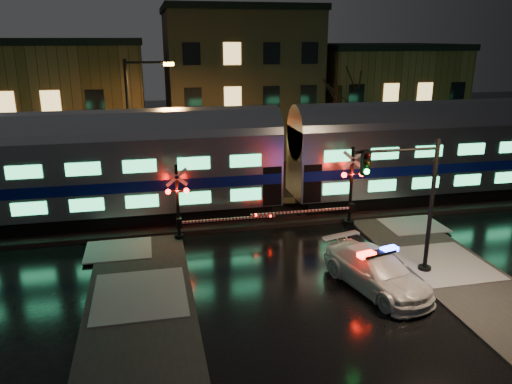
# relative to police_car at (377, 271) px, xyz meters

# --- Properties ---
(ground) EXTENTS (120.00, 120.00, 0.00)m
(ground) POSITION_rel_police_car_xyz_m (-2.67, 4.23, -0.76)
(ground) COLOR black
(ground) RESTS_ON ground
(ballast) EXTENTS (90.00, 4.20, 0.24)m
(ballast) POSITION_rel_police_car_xyz_m (-2.67, 9.23, -0.64)
(ballast) COLOR black
(ballast) RESTS_ON ground
(sidewalk_left) EXTENTS (4.00, 20.00, 0.12)m
(sidewalk_left) POSITION_rel_police_car_xyz_m (-9.17, -1.77, -0.70)
(sidewalk_left) COLOR #2D2D2D
(sidewalk_left) RESTS_ON ground
(sidewalk_right) EXTENTS (4.00, 20.00, 0.12)m
(sidewalk_right) POSITION_rel_police_car_xyz_m (3.83, -1.77, -0.70)
(sidewalk_right) COLOR #2D2D2D
(sidewalk_right) RESTS_ON ground
(building_left) EXTENTS (14.00, 10.00, 9.00)m
(building_left) POSITION_rel_police_car_xyz_m (-15.67, 26.23, 3.74)
(building_left) COLOR brown
(building_left) RESTS_ON ground
(building_mid) EXTENTS (12.00, 11.00, 11.50)m
(building_mid) POSITION_rel_police_car_xyz_m (-0.67, 26.73, 4.99)
(building_mid) COLOR brown
(building_mid) RESTS_ON ground
(building_right) EXTENTS (12.00, 10.00, 8.50)m
(building_right) POSITION_rel_police_car_xyz_m (12.33, 26.23, 3.49)
(building_right) COLOR brown
(building_right) RESTS_ON ground
(train) EXTENTS (51.00, 3.12, 5.92)m
(train) POSITION_rel_police_car_xyz_m (-1.23, 9.23, 2.63)
(train) COLOR black
(train) RESTS_ON ballast
(police_car) EXTENTS (3.33, 5.53, 1.67)m
(police_car) POSITION_rel_police_car_xyz_m (0.00, 0.00, 0.00)
(police_car) COLOR white
(police_car) RESTS_ON ground
(crossing_signal_right) EXTENTS (6.05, 0.67, 4.28)m
(crossing_signal_right) POSITION_rel_police_car_xyz_m (1.24, 6.54, 1.02)
(crossing_signal_right) COLOR black
(crossing_signal_right) RESTS_ON ground
(crossing_signal_left) EXTENTS (5.41, 0.64, 3.83)m
(crossing_signal_left) POSITION_rel_police_car_xyz_m (-6.94, 6.53, 0.82)
(crossing_signal_left) COLOR black
(crossing_signal_left) RESTS_ON ground
(traffic_light) EXTENTS (3.74, 0.69, 5.78)m
(traffic_light) POSITION_rel_police_car_xyz_m (1.73, 0.81, 2.32)
(traffic_light) COLOR black
(traffic_light) RESTS_ON ground
(streetlight) EXTENTS (2.82, 0.29, 8.42)m
(streetlight) POSITION_rel_police_car_xyz_m (-9.23, 13.23, 4.10)
(streetlight) COLOR black
(streetlight) RESTS_ON ground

